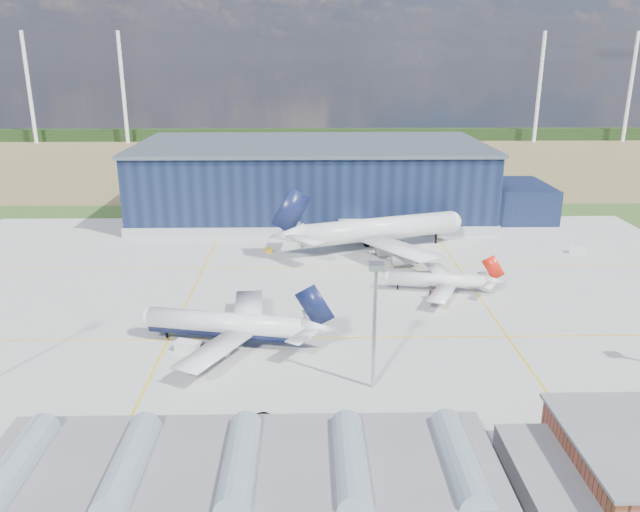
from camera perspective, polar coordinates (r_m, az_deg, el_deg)
The scene contains 18 objects.
ground at distance 138.71m, azimuth -0.54°, elevation -5.75°, with size 600.00×600.00×0.00m, color #294B1C.
apron at distance 147.92m, azimuth -0.58°, elevation -4.19°, with size 220.00×160.00×0.08m.
farmland at distance 351.46m, azimuth -0.92°, elevation 8.82°, with size 600.00×220.00×0.01m, color olive.
treeline at distance 430.13m, azimuth -0.97°, elevation 11.04°, with size 600.00×8.00×8.00m, color black.
horizon_dressing at distance 462.80m, azimuth -26.15°, elevation 13.52°, with size 440.20×18.00×70.00m.
hangar at distance 226.19m, azimuth -0.09°, elevation 6.70°, with size 145.00×62.00×26.10m.
glass_concourse at distance 85.03m, azimuth -4.72°, elevation -19.89°, with size 78.00×23.00×8.60m.
light_mast_center at distance 105.65m, azimuth 5.05°, elevation -4.57°, with size 2.60×2.60×23.00m.
airliner_navy at distance 126.11m, azimuth -8.63°, elevation -5.13°, with size 41.48×40.57×13.52m, color silver, non-canonical shape.
airliner_red at distance 154.81m, azimuth 10.65°, elevation -1.55°, with size 30.08×29.42×9.81m, color silver, non-canonical shape.
airliner_widebody at distance 184.54m, azimuth 5.47°, elevation 3.54°, with size 61.87×60.52×20.17m, color silver, non-canonical shape.
gse_tug_b at distance 138.49m, azimuth -13.49°, elevation -6.02°, with size 2.09×3.13×1.36m, color yellow.
gse_van_a at distance 126.54m, azimuth -12.00°, elevation -8.08°, with size 2.15×4.93×2.15m, color silver.
gse_cart_a at distance 171.62m, azimuth 10.59°, elevation -1.12°, with size 1.81×2.72×1.18m, color silver.
gse_van_b at distance 197.78m, azimuth 22.53°, elevation 0.49°, with size 2.13×4.64×2.13m, color silver.
gse_tug_c at distance 184.77m, azimuth -4.71°, elevation 0.53°, with size 1.79×2.86×1.25m, color yellow.
airstair at distance 98.90m, azimuth -10.83°, elevation -15.74°, with size 1.79×4.47×2.86m, color silver.
car_b at distance 102.83m, azimuth -5.06°, elevation -14.53°, with size 1.43×4.10×1.35m, color #99999E.
Camera 1 is at (-1.17, -127.00, 55.78)m, focal length 35.00 mm.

